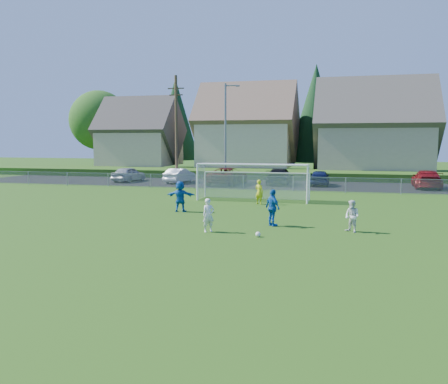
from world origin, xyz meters
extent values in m
plane|color=#193D0C|center=(0.00, 0.00, 0.00)|extent=(160.00, 160.00, 0.00)
plane|color=black|center=(0.00, 27.50, 0.01)|extent=(60.00, 60.00, 0.00)
cube|color=#1E420F|center=(0.00, 35.00, 0.40)|extent=(70.00, 6.00, 0.80)
sphere|color=white|center=(2.49, 4.02, 0.11)|extent=(0.22, 0.22, 0.22)
imported|color=silver|center=(0.18, 4.56, 0.74)|extent=(0.64, 0.62, 1.48)
imported|color=silver|center=(6.29, 6.05, 0.71)|extent=(0.87, 0.86, 1.41)
imported|color=#1253AB|center=(2.70, 6.68, 0.87)|extent=(1.01, 1.03, 1.74)
imported|color=#1253AB|center=(-3.03, 9.88, 0.88)|extent=(1.66, 0.64, 1.75)
imported|color=#CDD018|center=(0.73, 14.09, 0.78)|extent=(0.67, 0.56, 1.55)
imported|color=#A4A8AC|center=(-14.55, 27.16, 0.72)|extent=(2.15, 4.40, 1.44)
imported|color=white|center=(-9.28, 27.16, 0.68)|extent=(1.98, 4.30, 1.37)
imported|color=#4C0809|center=(-4.37, 26.35, 0.77)|extent=(3.09, 5.77, 1.54)
imported|color=black|center=(0.18, 27.67, 0.73)|extent=(2.16, 5.10, 1.47)
imported|color=#131C43|center=(3.74, 27.69, 0.70)|extent=(1.69, 4.12, 1.40)
imported|color=maroon|center=(12.59, 27.45, 0.76)|extent=(2.34, 5.30, 1.51)
cylinder|color=white|center=(-3.65, 15.00, 1.22)|extent=(0.12, 0.12, 2.44)
cylinder|color=white|center=(3.65, 15.00, 1.22)|extent=(0.12, 0.12, 2.44)
cylinder|color=white|center=(0.00, 15.00, 2.44)|extent=(7.30, 0.12, 0.12)
cylinder|color=white|center=(-3.65, 16.80, 0.90)|extent=(0.08, 0.08, 1.80)
cylinder|color=white|center=(3.65, 16.80, 0.90)|extent=(0.08, 0.08, 1.80)
cylinder|color=white|center=(0.00, 16.80, 1.80)|extent=(7.30, 0.08, 0.08)
cube|color=silver|center=(0.00, 16.80, 0.90)|extent=(7.30, 0.02, 1.80)
cube|color=silver|center=(-3.65, 15.90, 1.22)|extent=(0.02, 1.80, 2.44)
cube|color=silver|center=(3.65, 15.90, 1.22)|extent=(0.02, 1.80, 2.44)
cube|color=silver|center=(0.00, 15.90, 2.44)|extent=(7.30, 1.80, 0.02)
cube|color=gray|center=(0.00, 22.00, 1.18)|extent=(52.00, 0.03, 0.03)
cube|color=gray|center=(0.00, 22.00, 0.60)|extent=(52.00, 0.02, 1.14)
cylinder|color=gray|center=(0.00, 22.00, 0.60)|extent=(0.06, 0.06, 1.20)
cylinder|color=slate|center=(-4.50, 26.00, 4.50)|extent=(0.18, 0.18, 9.00)
cylinder|color=slate|center=(-4.00, 26.00, 8.80)|extent=(1.20, 0.12, 0.12)
cube|color=slate|center=(-3.40, 26.00, 8.75)|extent=(0.36, 0.18, 0.12)
cylinder|color=#473321|center=(-9.50, 27.00, 5.00)|extent=(0.26, 0.26, 10.00)
cube|color=#473321|center=(-9.50, 27.00, 8.80)|extent=(1.60, 0.10, 0.10)
cube|color=#473321|center=(-9.50, 27.00, 8.20)|extent=(1.30, 0.10, 0.10)
cube|color=tan|center=(-20.00, 42.00, 3.05)|extent=(9.00, 8.00, 4.50)
pyramid|color=#423D38|center=(-20.00, 42.00, 9.71)|extent=(9.90, 8.80, 4.41)
cube|color=#C6B58E|center=(-6.00, 43.00, 3.55)|extent=(11.00, 9.00, 5.50)
pyramid|color=brown|center=(-6.00, 43.00, 11.26)|extent=(12.10, 9.90, 4.96)
cube|color=tan|center=(9.00, 42.00, 3.30)|extent=(12.00, 10.00, 5.00)
pyramid|color=#4C473F|center=(9.00, 42.00, 11.32)|extent=(13.20, 11.00, 5.52)
cylinder|color=#382616|center=(-28.00, 46.00, 1.98)|extent=(0.36, 0.36, 3.96)
sphere|color=#2B5B19|center=(-28.00, 46.00, 6.82)|extent=(8.36, 8.36, 8.36)
cylinder|color=#382616|center=(-18.00, 50.00, 0.60)|extent=(0.30, 0.30, 1.20)
cone|color=#143819|center=(-18.00, 50.00, 7.05)|extent=(6.76, 6.76, 11.70)
cylinder|color=#382616|center=(-8.00, 51.00, 0.60)|extent=(0.30, 0.30, 1.20)
cone|color=#143819|center=(-8.00, 51.00, 6.60)|extent=(6.24, 6.24, 10.80)
cylinder|color=#382616|center=(2.00, 48.00, 0.60)|extent=(0.30, 0.30, 1.20)
cone|color=#143819|center=(2.00, 48.00, 7.50)|extent=(7.28, 7.28, 12.60)
cylinder|color=#382616|center=(12.00, 50.00, 1.98)|extent=(0.36, 0.36, 3.96)
sphere|color=#2B5B19|center=(12.00, 50.00, 6.82)|extent=(8.36, 8.36, 8.36)
camera|label=1|loc=(5.96, -15.18, 4.03)|focal=38.00mm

